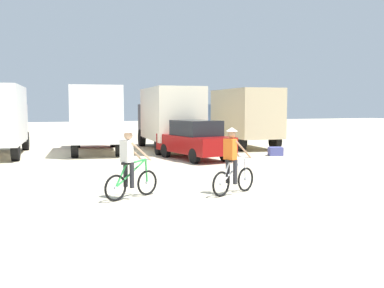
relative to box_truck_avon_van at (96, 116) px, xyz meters
name	(u,v)px	position (x,y,z in m)	size (l,w,h in m)	color
ground_plane	(271,199)	(2.36, -13.37, -1.87)	(120.00, 120.00, 0.00)	beige
box_truck_avon_van	(96,116)	(0.00, 0.00, 0.00)	(3.24, 7.00, 3.35)	white
box_truck_cream_rv	(169,116)	(3.88, -0.29, 0.00)	(2.92, 6.92, 3.35)	beige
box_truck_tan_camper	(242,115)	(8.45, -0.03, 0.00)	(2.82, 6.89, 3.35)	#CCB78E
sedan_parked	(195,140)	(3.66, -4.72, -0.99)	(2.44, 4.44, 1.76)	maroon
cyclist_orange_shirt	(130,166)	(-1.03, -12.01, -1.03)	(1.59, 0.85, 1.82)	black
cyclist_cowboy_hat	(232,163)	(1.69, -12.48, -1.03)	(1.60, 0.82, 1.82)	black
supply_crate	(275,151)	(7.85, -4.75, -1.67)	(0.52, 0.66, 0.42)	#4C5199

